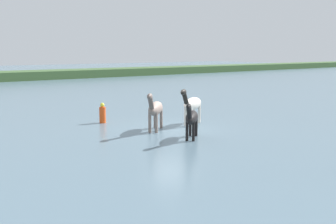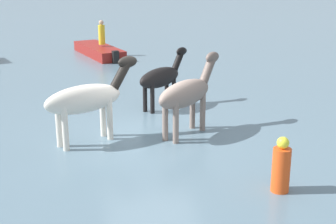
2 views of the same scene
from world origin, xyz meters
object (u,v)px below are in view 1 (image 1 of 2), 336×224
horse_mid_herd (155,109)px  horse_chestnut_trailing (192,118)px  horse_pinto_flank (192,104)px  buoy_channel_marker (103,114)px

horse_mid_herd → horse_chestnut_trailing: (0.25, -2.55, -0.14)m
horse_pinto_flank → horse_chestnut_trailing: bearing=21.0°
horse_chestnut_trailing → buoy_channel_marker: 6.32m
horse_mid_herd → buoy_channel_marker: bearing=-115.7°
horse_mid_herd → buoy_channel_marker: (-1.11, 3.60, -0.61)m
horse_pinto_flank → buoy_channel_marker: (-3.67, 3.46, -0.63)m
horse_mid_herd → buoy_channel_marker: size_ratio=1.93×
horse_pinto_flank → horse_chestnut_trailing: (-2.31, -2.69, -0.16)m
buoy_channel_marker → horse_mid_herd: bearing=-72.9°
buoy_channel_marker → horse_chestnut_trailing: bearing=-77.6°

